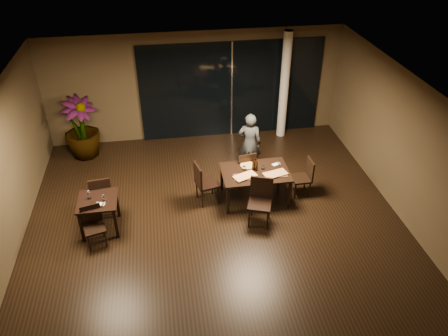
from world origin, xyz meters
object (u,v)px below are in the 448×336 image
chair_main_right (305,175)px  bottle_b (256,165)px  chair_side_near (93,223)px  bottle_c (255,164)px  chair_main_far (245,167)px  diner (249,143)px  potted_plant (81,128)px  main_table (255,174)px  bottle_a (253,164)px  chair_side_far (101,193)px  chair_main_left (203,181)px  side_table (98,205)px  chair_main_near (260,198)px

chair_main_right → bottle_b: 1.22m
chair_side_near → bottle_c: size_ratio=2.84×
chair_side_near → chair_main_far: bearing=8.6°
diner → potted_plant: (-4.15, 1.39, 0.03)m
main_table → diner: bearing=84.6°
bottle_a → chair_side_far: bearing=-178.9°
main_table → chair_side_far: bearing=180.0°
main_table → chair_main_left: 1.17m
main_table → bottle_b: 0.24m
bottle_a → potted_plant: bearing=148.0°
chair_main_left → diner: (1.27, 1.11, 0.23)m
chair_main_right → bottle_a: size_ratio=3.08×
side_table → bottle_a: 3.43m
bottle_c → diner: bearing=84.7°
chair_main_right → bottle_c: 1.23m
chair_main_near → bottle_b: (0.08, 0.80, 0.33)m
chair_side_far → bottle_b: bottle_b is taller
chair_main_left → chair_main_right: (2.34, -0.05, -0.06)m
side_table → chair_main_left: chair_main_left is taller
chair_main_left → bottle_a: bearing=-103.0°
side_table → chair_side_near: bearing=-101.5°
chair_side_near → chair_main_left: bearing=8.4°
bottle_a → chair_main_right: bearing=-2.3°
main_table → diner: 1.19m
bottle_a → chair_main_far: bearing=100.9°
chair_side_far → diner: size_ratio=0.62×
chair_main_near → bottle_b: size_ratio=3.33×
diner → bottle_b: 1.15m
chair_main_far → chair_side_far: (-3.27, -0.52, 0.01)m
bottle_b → bottle_c: 0.05m
chair_side_far → chair_side_near: bearing=76.6°
main_table → chair_main_far: size_ratio=1.57×
chair_side_near → main_table: bearing=0.2°
chair_main_right → potted_plant: (-5.22, 2.55, 0.31)m
chair_main_left → chair_main_right: size_ratio=1.11×
chair_main_far → potted_plant: size_ratio=0.58×
chair_main_far → diner: (0.23, 0.66, 0.26)m
side_table → diner: size_ratio=0.51×
main_table → chair_main_right: size_ratio=1.64×
main_table → bottle_b: (0.03, 0.04, 0.23)m
potted_plant → chair_main_left: bearing=-41.0°
diner → bottle_c: diner is taller
chair_main_near → potted_plant: bearing=159.9°
bottle_a → bottle_c: bearing=25.3°
chair_main_far → chair_main_left: 1.14m
side_table → bottle_c: size_ratio=2.63×
side_table → bottle_a: size_ratio=2.70×
potted_plant → bottle_a: potted_plant is taller
potted_plant → main_table: bearing=-32.5°
chair_main_near → bottle_b: bearing=104.4°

